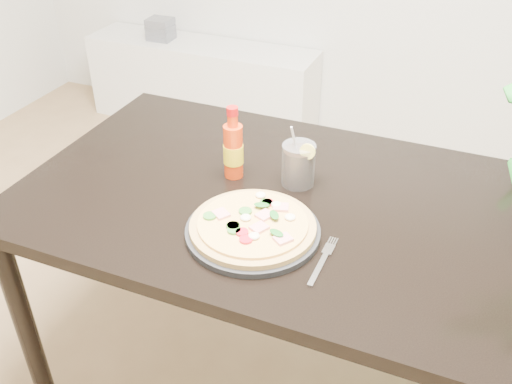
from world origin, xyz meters
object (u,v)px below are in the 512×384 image
at_px(pizza, 253,225).
at_px(fork, 323,259).
at_px(plate, 253,231).
at_px(dining_table, 272,218).
at_px(hot_sauce_bottle, 233,150).
at_px(media_console, 202,84).
at_px(cola_cup, 298,165).

bearing_deg(pizza, fork, -8.91).
bearing_deg(plate, dining_table, 95.87).
bearing_deg(pizza, hot_sauce_bottle, 124.40).
relative_size(plate, media_console, 0.24).
height_order(cola_cup, media_console, cola_cup).
bearing_deg(hot_sauce_bottle, media_console, 120.79).
height_order(cola_cup, fork, cola_cup).
bearing_deg(dining_table, plate, -84.13).
relative_size(hot_sauce_bottle, media_console, 0.16).
relative_size(dining_table, pizza, 4.42).
bearing_deg(cola_cup, hot_sauce_bottle, -170.00).
relative_size(dining_table, hot_sauce_bottle, 6.44).
xyz_separation_m(hot_sauce_bottle, media_console, (-0.96, 1.61, -0.59)).
distance_m(plate, pizza, 0.02).
bearing_deg(hot_sauce_bottle, fork, -36.68).
xyz_separation_m(pizza, media_console, (-1.12, 1.84, -0.53)).
relative_size(plate, hot_sauce_bottle, 1.56).
xyz_separation_m(pizza, fork, (0.19, -0.03, -0.02)).
xyz_separation_m(dining_table, plate, (0.02, -0.19, 0.09)).
bearing_deg(dining_table, fork, -45.37).
bearing_deg(plate, fork, -8.57).
xyz_separation_m(cola_cup, media_console, (-1.14, 1.57, -0.56)).
xyz_separation_m(dining_table, media_console, (-1.10, 1.65, -0.42)).
distance_m(pizza, media_console, 2.22).
distance_m(dining_table, pizza, 0.22).
bearing_deg(media_console, cola_cup, -54.03).
distance_m(hot_sauce_bottle, media_console, 1.96).
bearing_deg(hot_sauce_bottle, plate, -55.78).
relative_size(cola_cup, media_console, 0.13).
bearing_deg(plate, cola_cup, 84.41).
bearing_deg(cola_cup, plate, -95.59).
xyz_separation_m(fork, media_console, (-1.31, 1.87, -0.50)).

